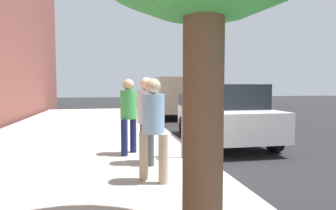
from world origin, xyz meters
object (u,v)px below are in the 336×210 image
parking_officer (129,110)px  parked_sedan_near (223,113)px  pedestrian_at_meter (147,113)px  pedestrian_bystander (153,122)px  parked_van_far (170,95)px  parking_meter (183,112)px

parking_officer → parked_sedan_near: 3.32m
pedestrian_at_meter → parking_officer: size_ratio=1.01×
pedestrian_bystander → parking_officer: 1.99m
parked_van_far → parking_meter: bearing=169.1°
pedestrian_at_meter → parked_van_far: parked_van_far is taller
parked_van_far → pedestrian_bystander: bearing=166.0°
parked_sedan_near → parked_van_far: 7.47m
parking_meter → pedestrian_bystander: pedestrian_bystander is taller
parking_meter → pedestrian_bystander: 1.63m
pedestrian_bystander → parked_sedan_near: bearing=0.9°
parked_sedan_near → parking_officer: bearing=116.2°
pedestrian_at_meter → pedestrian_bystander: size_ratio=1.03×
pedestrian_at_meter → parking_officer: (0.87, 0.30, -0.01)m
parking_officer → parked_sedan_near: parking_officer is taller
pedestrian_at_meter → parking_officer: pedestrian_at_meter is taller
parking_meter → parked_van_far: (9.52, -1.84, 0.09)m
pedestrian_bystander → parked_sedan_near: 4.38m
parking_meter → parked_sedan_near: (2.06, -1.84, -0.27)m
pedestrian_at_meter → pedestrian_bystander: (-1.10, 0.05, -0.04)m
parking_officer → parked_van_far: bearing=108.3°
parked_van_far → parked_sedan_near: bearing=180.0°
parking_meter → pedestrian_bystander: bearing=147.5°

